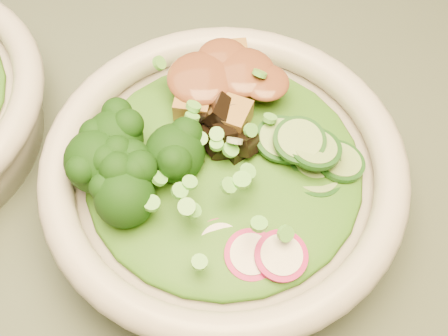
{
  "coord_description": "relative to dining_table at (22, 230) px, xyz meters",
  "views": [
    {
      "loc": [
        0.21,
        -0.28,
        1.21
      ],
      "look_at": [
        0.21,
        -0.03,
        0.81
      ],
      "focal_mm": 50.0,
      "sensor_mm": 36.0,
      "label": 1
    }
  ],
  "objects": [
    {
      "name": "tofu_cubes",
      "position": [
        0.2,
        0.03,
        0.19
      ],
      "size": [
        0.1,
        0.08,
        0.04
      ],
      "primitive_type": null,
      "rotation": [
        0.0,
        0.0,
        0.22
      ],
      "color": "olive",
      "rests_on": "salad_bowl"
    },
    {
      "name": "radish_slices",
      "position": [
        0.22,
        -0.1,
        0.18
      ],
      "size": [
        0.12,
        0.07,
        0.02
      ],
      "primitive_type": null,
      "rotation": [
        0.0,
        0.0,
        0.22
      ],
      "color": "#A30C4E",
      "rests_on": "salad_bowl"
    },
    {
      "name": "scallion_garnish",
      "position": [
        0.21,
        -0.03,
        0.2
      ],
      "size": [
        0.2,
        0.2,
        0.02
      ],
      "primitive_type": null,
      "color": "#60BE43",
      "rests_on": "salad_bowl"
    },
    {
      "name": "salad_bowl",
      "position": [
        0.21,
        -0.03,
        0.15
      ],
      "size": [
        0.28,
        0.28,
        0.08
      ],
      "rotation": [
        0.0,
        0.0,
        0.22
      ],
      "color": "beige",
      "rests_on": "dining_table"
    },
    {
      "name": "lettuce_bed",
      "position": [
        0.21,
        -0.03,
        0.18
      ],
      "size": [
        0.21,
        0.21,
        0.02
      ],
      "primitive_type": "ellipsoid",
      "color": "#195812",
      "rests_on": "salad_bowl"
    },
    {
      "name": "cucumber_slices",
      "position": [
        0.27,
        -0.03,
        0.19
      ],
      "size": [
        0.09,
        0.09,
        0.04
      ],
      "primitive_type": null,
      "rotation": [
        0.0,
        0.0,
        0.22
      ],
      "color": "#98C66E",
      "rests_on": "salad_bowl"
    },
    {
      "name": "broccoli_florets",
      "position": [
        0.14,
        -0.04,
        0.19
      ],
      "size": [
        0.1,
        0.09,
        0.05
      ],
      "primitive_type": null,
      "rotation": [
        0.0,
        0.0,
        0.22
      ],
      "color": "black",
      "rests_on": "salad_bowl"
    },
    {
      "name": "peanut_sauce",
      "position": [
        0.2,
        0.03,
        0.2
      ],
      "size": [
        0.07,
        0.06,
        0.02
      ],
      "primitive_type": "ellipsoid",
      "color": "brown",
      "rests_on": "tofu_cubes"
    },
    {
      "name": "dining_table",
      "position": [
        0.0,
        0.0,
        0.0
      ],
      "size": [
        1.2,
        0.8,
        0.75
      ],
      "color": "black",
      "rests_on": "ground"
    },
    {
      "name": "mushroom_heap",
      "position": [
        0.21,
        -0.02,
        0.19
      ],
      "size": [
        0.09,
        0.09,
        0.04
      ],
      "primitive_type": null,
      "rotation": [
        0.0,
        0.0,
        0.22
      ],
      "color": "black",
      "rests_on": "salad_bowl"
    }
  ]
}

